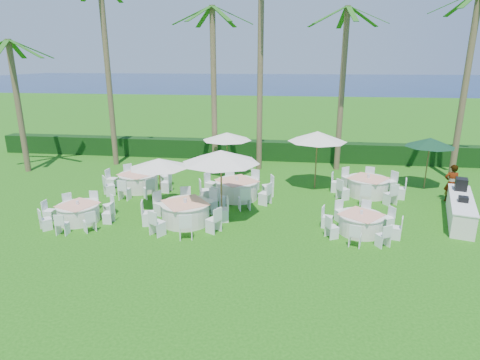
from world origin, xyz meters
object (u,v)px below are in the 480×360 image
(banquet_table_d, at_px, (139,181))
(staff_person, at_px, (451,183))
(umbrella_a, at_px, (159,163))
(umbrella_b, at_px, (221,157))
(banquet_table_a, at_px, (79,213))
(buffet_table, at_px, (460,208))
(banquet_table_b, at_px, (186,212))
(umbrella_green, at_px, (430,142))
(banquet_table_c, at_px, (361,223))
(umbrella_c, at_px, (227,136))
(banquet_table_e, at_px, (237,189))
(banquet_table_f, at_px, (368,186))
(umbrella_d, at_px, (317,136))

(banquet_table_d, relative_size, staff_person, 1.95)
(umbrella_a, height_order, umbrella_b, umbrella_b)
(banquet_table_a, relative_size, umbrella_b, 0.94)
(umbrella_b, distance_m, buffet_table, 9.78)
(banquet_table_b, xyz_separation_m, buffet_table, (10.82, 1.75, 0.06))
(banquet_table_b, relative_size, umbrella_green, 1.31)
(umbrella_a, bearing_deg, banquet_table_b, -42.41)
(banquet_table_c, relative_size, umbrella_green, 1.12)
(umbrella_a, relative_size, umbrella_c, 0.92)
(banquet_table_c, distance_m, umbrella_green, 7.53)
(umbrella_b, xyz_separation_m, umbrella_green, (9.36, 5.53, -0.28))
(banquet_table_e, relative_size, umbrella_a, 1.37)
(umbrella_green, height_order, staff_person, umbrella_green)
(umbrella_c, relative_size, buffet_table, 0.65)
(umbrella_b, xyz_separation_m, staff_person, (9.89, 3.62, -1.76))
(banquet_table_e, bearing_deg, staff_person, 5.51)
(umbrella_c, height_order, umbrella_green, umbrella_green)
(banquet_table_d, relative_size, umbrella_a, 1.36)
(banquet_table_c, height_order, banquet_table_e, banquet_table_e)
(staff_person, bearing_deg, banquet_table_e, 7.99)
(banquet_table_b, height_order, staff_person, staff_person)
(banquet_table_f, bearing_deg, umbrella_b, -147.69)
(banquet_table_a, distance_m, umbrella_green, 16.42)
(banquet_table_f, bearing_deg, banquet_table_a, -157.48)
(banquet_table_f, relative_size, umbrella_c, 1.25)
(umbrella_c, distance_m, umbrella_d, 5.08)
(banquet_table_f, height_order, umbrella_d, umbrella_d)
(banquet_table_e, bearing_deg, banquet_table_c, -32.16)
(umbrella_a, bearing_deg, buffet_table, 1.96)
(banquet_table_a, bearing_deg, banquet_table_f, 22.52)
(banquet_table_b, xyz_separation_m, banquet_table_e, (1.58, 3.17, 0.01))
(banquet_table_a, relative_size, banquet_table_f, 0.84)
(umbrella_c, bearing_deg, banquet_table_c, -48.60)
(banquet_table_f, bearing_deg, staff_person, -6.07)
(banquet_table_c, bearing_deg, staff_person, 42.35)
(staff_person, bearing_deg, umbrella_b, 22.57)
(umbrella_green, distance_m, staff_person, 2.47)
(banquet_table_e, height_order, umbrella_green, umbrella_green)
(banquet_table_a, distance_m, staff_person, 16.16)
(banquet_table_a, bearing_deg, banquet_table_e, 31.91)
(banquet_table_a, relative_size, banquet_table_e, 0.84)
(banquet_table_f, bearing_deg, banquet_table_e, -167.85)
(umbrella_a, height_order, umbrella_c, umbrella_c)
(umbrella_a, bearing_deg, banquet_table_f, 19.11)
(banquet_table_c, bearing_deg, umbrella_green, 56.45)
(banquet_table_f, height_order, umbrella_b, umbrella_b)
(banquet_table_e, distance_m, umbrella_green, 9.75)
(banquet_table_b, distance_m, banquet_table_c, 6.69)
(umbrella_c, bearing_deg, umbrella_a, -108.78)
(banquet_table_b, bearing_deg, umbrella_c, 86.08)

